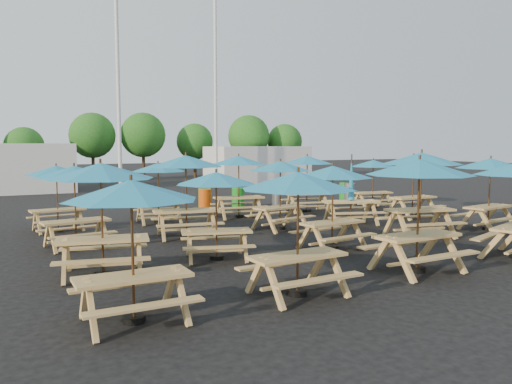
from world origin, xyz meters
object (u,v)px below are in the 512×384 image
picnic_unit_6 (186,165)px  picnic_unit_8 (419,173)px  picnic_unit_11 (239,164)px  waste_bin_4 (349,192)px  waste_bin_5 (345,192)px  waste_bin_3 (278,196)px  picnic_unit_0 (131,198)px  picnic_unit_15 (307,163)px  picnic_unit_9 (333,176)px  waste_bin_1 (205,198)px  waste_bin_2 (238,198)px  picnic_unit_1 (101,177)px  waste_bin_0 (205,199)px  picnic_unit_18 (414,163)px  picnic_unit_5 (216,183)px  picnic_unit_7 (158,171)px  picnic_unit_3 (56,174)px  picnic_unit_4 (298,187)px  picnic_unit_2 (74,176)px  picnic_unit_10 (280,170)px  picnic_unit_17 (490,167)px  picnic_unit_19 (373,166)px  picnic_unit_13 (421,163)px  picnic_unit_14 (351,195)px

picnic_unit_6 → picnic_unit_8: picnic_unit_8 is taller
picnic_unit_11 → waste_bin_4: picnic_unit_11 is taller
waste_bin_5 → waste_bin_3: bearing=-176.9°
picnic_unit_0 → picnic_unit_15: bearing=44.6°
picnic_unit_9 → waste_bin_1: bearing=83.4°
waste_bin_2 → waste_bin_3: same height
picnic_unit_15 → waste_bin_2: bearing=141.3°
picnic_unit_1 → waste_bin_0: 10.86m
picnic_unit_18 → picnic_unit_5: bearing=-163.5°
waste_bin_5 → picnic_unit_7: bearing=-164.9°
picnic_unit_3 → picnic_unit_4: size_ratio=0.95×
picnic_unit_0 → waste_bin_0: 13.52m
picnic_unit_2 → waste_bin_1: (6.00, 6.10, -1.47)m
picnic_unit_4 → picnic_unit_10: 7.10m
picnic_unit_7 → waste_bin_1: size_ratio=2.44×
picnic_unit_17 → picnic_unit_19: size_ratio=1.12×
picnic_unit_1 → picnic_unit_15: (9.23, 6.52, -0.07)m
picnic_unit_11 → picnic_unit_4: bearing=-100.9°
picnic_unit_18 → picnic_unit_19: bearing=79.0°
picnic_unit_10 → picnic_unit_9: bearing=-107.5°
picnic_unit_9 → picnic_unit_15: 7.39m
picnic_unit_17 → picnic_unit_8: bearing=-163.1°
picnic_unit_17 → waste_bin_0: 10.97m
waste_bin_2 → picnic_unit_5: bearing=-117.9°
picnic_unit_11 → waste_bin_2: picnic_unit_11 is taller
picnic_unit_0 → picnic_unit_9: 6.61m
picnic_unit_4 → picnic_unit_17: picnic_unit_17 is taller
waste_bin_0 → waste_bin_1: (0.12, 0.34, 0.00)m
picnic_unit_7 → waste_bin_0: bearing=45.7°
picnic_unit_10 → picnic_unit_11: size_ratio=0.99×
picnic_unit_13 → waste_bin_2: size_ratio=3.15×
picnic_unit_15 → picnic_unit_10: bearing=-121.8°
picnic_unit_0 → waste_bin_2: bearing=57.3°
picnic_unit_13 → picnic_unit_19: picnic_unit_13 is taller
picnic_unit_11 → waste_bin_0: (-0.30, 2.74, -1.60)m
picnic_unit_14 → waste_bin_2: picnic_unit_14 is taller
picnic_unit_5 → picnic_unit_6: size_ratio=0.93×
waste_bin_4 → waste_bin_2: bearing=179.5°
picnic_unit_3 → waste_bin_1: size_ratio=2.49×
picnic_unit_3 → picnic_unit_5: bearing=-70.6°
picnic_unit_17 → waste_bin_2: size_ratio=2.83×
picnic_unit_10 → picnic_unit_6: bearing=166.9°
picnic_unit_11 → waste_bin_0: 3.18m
picnic_unit_7 → picnic_unit_6: bearing=-88.6°
picnic_unit_13 → picnic_unit_19: size_ratio=1.24×
picnic_unit_18 → waste_bin_3: bearing=113.6°
picnic_unit_6 → picnic_unit_10: size_ratio=1.07×
picnic_unit_4 → picnic_unit_5: size_ratio=0.94×
picnic_unit_11 → picnic_unit_13: 6.79m
picnic_unit_19 → waste_bin_1: bearing=161.9°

